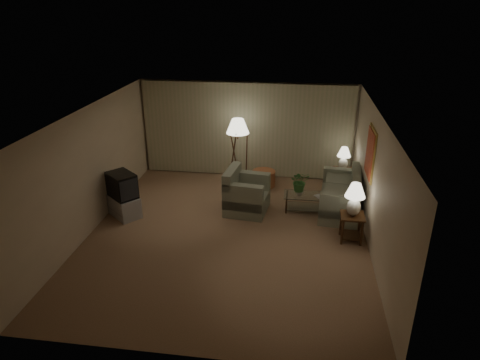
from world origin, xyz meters
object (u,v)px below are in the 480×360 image
sofa (340,196)px  crt_tv (122,185)px  side_table_near (352,223)px  floor_lamp (238,151)px  table_lamp_near (355,197)px  table_lamp_far (344,156)px  tv_cabinet (124,206)px  vase (299,191)px  armchair (247,195)px  ottoman (264,178)px  coffee_table (305,200)px  side_table_far (342,176)px

sofa → crt_tv: size_ratio=2.32×
side_table_near → floor_lamp: (-2.80, 2.57, 0.57)m
side_table_near → table_lamp_near: bearing=-176.4°
table_lamp_near → table_lamp_far: 2.60m
table_lamp_near → crt_tv: table_lamp_near is taller
tv_cabinet → vase: 4.18m
side_table_near → crt_tv: bearing=175.6°
armchair → crt_tv: size_ratio=1.48×
side_table_near → table_lamp_far: size_ratio=0.98×
sofa → ottoman: (-1.94, 1.26, -0.18)m
sofa → tv_cabinet: 5.14m
floor_lamp → coffee_table: bearing=-35.7°
side_table_near → crt_tv: 5.23m
coffee_table → ottoman: size_ratio=1.62×
side_table_near → coffee_table: 1.58m
table_lamp_far → tv_cabinet: 5.69m
coffee_table → floor_lamp: floor_lamp is taller
side_table_far → ottoman: side_table_far is taller
armchair → vase: (1.24, 0.21, 0.08)m
vase → ottoman: bearing=125.5°
coffee_table → vase: vase is taller
coffee_table → tv_cabinet: size_ratio=1.12×
side_table_near → side_table_far: bearing=90.0°
side_table_near → ottoman: size_ratio=0.94×
tv_cabinet → armchair: bearing=53.3°
ottoman → armchair: bearing=-99.8°
floor_lamp → ottoman: 1.05m
coffee_table → ottoman: bearing=129.5°
armchair → side_table_far: (2.36, 1.56, -0.02)m
armchair → table_lamp_near: table_lamp_near is taller
armchair → side_table_far: armchair is taller
sofa → side_table_far: (0.15, 1.25, 0.01)m
crt_tv → ottoman: (3.11, 2.21, -0.58)m
table_lamp_near → floor_lamp: 3.80m
armchair → sofa: bearing=-75.2°
side_table_far → tv_cabinet: 5.65m
sofa → floor_lamp: floor_lamp is taller
ottoman → vase: size_ratio=3.74×
tv_cabinet → crt_tv: bearing=0.0°
side_table_near → table_lamp_far: bearing=90.0°
sofa → table_lamp_near: (0.15, -1.35, 0.64)m
side_table_near → crt_tv: (-5.20, 0.40, 0.39)m
table_lamp_near → floor_lamp: bearing=137.5°
ottoman → tv_cabinet: bearing=-144.6°
coffee_table → tv_cabinet: bearing=-168.7°
sofa → side_table_far: bearing=178.7°
tv_cabinet → ottoman: size_ratio=1.44×
sofa → crt_tv: bearing=-73.8°
tv_cabinet → crt_tv: size_ratio=1.10×
table_lamp_far → floor_lamp: size_ratio=0.33×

